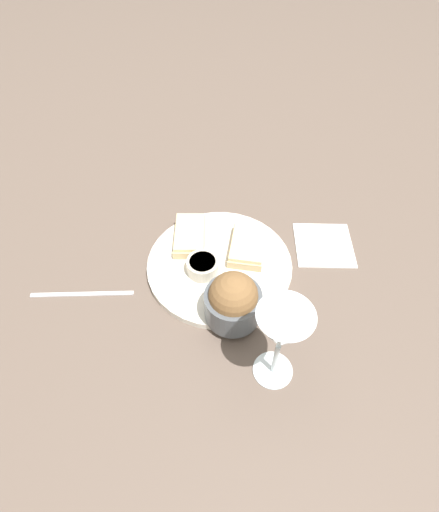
# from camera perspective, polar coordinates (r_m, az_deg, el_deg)

# --- Properties ---
(ground_plane) EXTENTS (4.00, 4.00, 0.00)m
(ground_plane) POSITION_cam_1_polar(r_m,az_deg,el_deg) (0.78, 0.00, -1.59)
(ground_plane) COLOR brown
(dinner_plate) EXTENTS (0.28, 0.28, 0.01)m
(dinner_plate) POSITION_cam_1_polar(r_m,az_deg,el_deg) (0.78, 0.00, -1.27)
(dinner_plate) COLOR silver
(dinner_plate) RESTS_ON ground_plane
(salad_bowl) EXTENTS (0.10, 0.10, 0.10)m
(salad_bowl) POSITION_cam_1_polar(r_m,az_deg,el_deg) (0.67, 1.95, -6.34)
(salad_bowl) COLOR #4C5156
(salad_bowl) RESTS_ON dinner_plate
(sauce_ramekin) EXTENTS (0.06, 0.06, 0.03)m
(sauce_ramekin) POSITION_cam_1_polar(r_m,az_deg,el_deg) (0.75, -2.43, -1.38)
(sauce_ramekin) COLOR beige
(sauce_ramekin) RESTS_ON dinner_plate
(cheese_toast_near) EXTENTS (0.11, 0.07, 0.03)m
(cheese_toast_near) POSITION_cam_1_polar(r_m,az_deg,el_deg) (0.79, 4.00, 1.46)
(cheese_toast_near) COLOR #D1B27F
(cheese_toast_near) RESTS_ON dinner_plate
(cheese_toast_far) EXTENTS (0.11, 0.07, 0.03)m
(cheese_toast_far) POSITION_cam_1_polar(r_m,az_deg,el_deg) (0.80, -4.28, 2.96)
(cheese_toast_far) COLOR #D1B27F
(cheese_toast_far) RESTS_ON dinner_plate
(wine_glass) EXTENTS (0.08, 0.08, 0.17)m
(wine_glass) POSITION_cam_1_polar(r_m,az_deg,el_deg) (0.57, 8.87, -10.88)
(wine_glass) COLOR silver
(wine_glass) RESTS_ON ground_plane
(napkin) EXTENTS (0.13, 0.12, 0.01)m
(napkin) POSITION_cam_1_polar(r_m,az_deg,el_deg) (0.85, 14.69, 1.60)
(napkin) COLOR white
(napkin) RESTS_ON ground_plane
(fork) EXTENTS (0.03, 0.19, 0.01)m
(fork) POSITION_cam_1_polar(r_m,az_deg,el_deg) (0.79, -19.05, -5.11)
(fork) COLOR silver
(fork) RESTS_ON ground_plane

